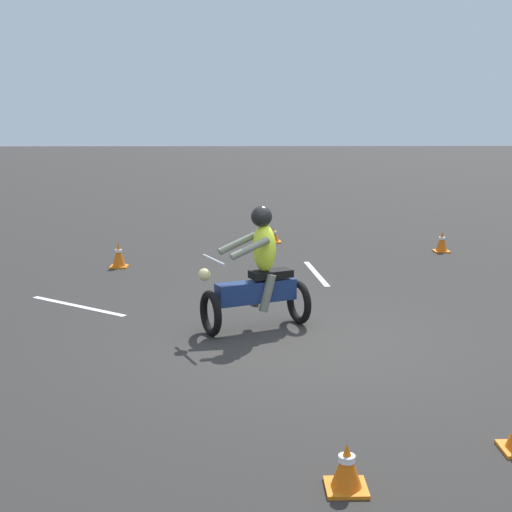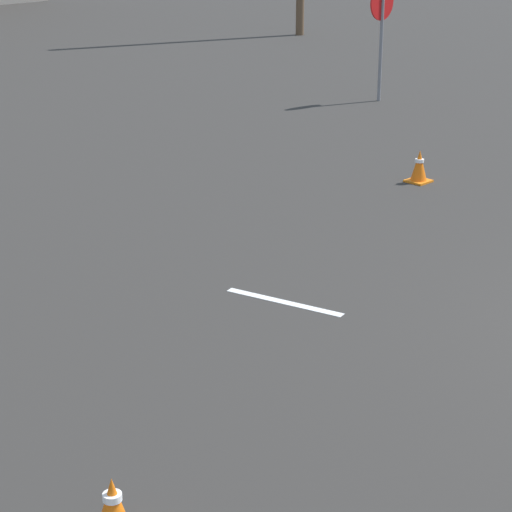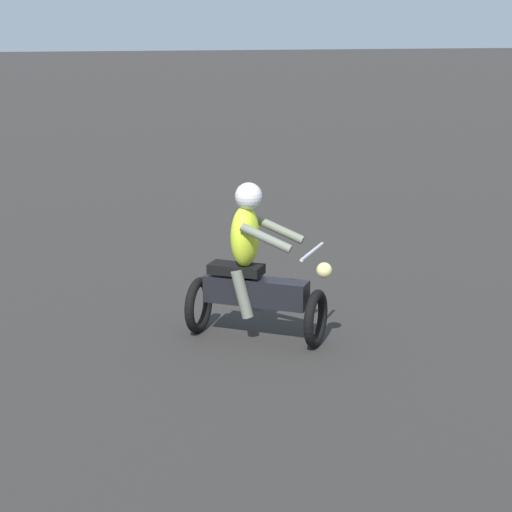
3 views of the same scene
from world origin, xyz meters
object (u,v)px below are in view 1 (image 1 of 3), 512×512
Objects in this scene: traffic_cone_near_left at (347,468)px; traffic_cone_far_left at (119,255)px; motorcycle_rider_foreground at (258,276)px; traffic_cone_mid_left at (442,242)px; traffic_cone_far_center at (274,235)px.

traffic_cone_near_left is 8.78m from traffic_cone_far_left.
motorcycle_rider_foreground is at bearing -147.81° from traffic_cone_far_left.
traffic_cone_mid_left reaches higher than traffic_cone_far_center.
traffic_cone_far_left reaches higher than traffic_cone_far_center.
motorcycle_rider_foreground is 6.76m from traffic_cone_mid_left.
traffic_cone_far_left is (4.02, 2.53, -0.50)m from motorcycle_rider_foreground.
traffic_cone_far_center is (1.23, 3.47, -0.04)m from traffic_cone_mid_left.
traffic_cone_near_left is 10.22m from traffic_cone_mid_left.
traffic_cone_far_center is at bearing 70.52° from traffic_cone_mid_left.
traffic_cone_near_left is 0.86× the size of traffic_cone_mid_left.
traffic_cone_far_left is (8.22, 3.10, 0.05)m from traffic_cone_near_left.
traffic_cone_mid_left is (9.63, -3.42, 0.03)m from traffic_cone_near_left.
motorcycle_rider_foreground is 4.78m from traffic_cone_far_left.
traffic_cone_far_center is at bearing -28.65° from motorcycle_rider_foreground.
traffic_cone_far_left is (-1.41, 6.52, 0.02)m from traffic_cone_mid_left.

